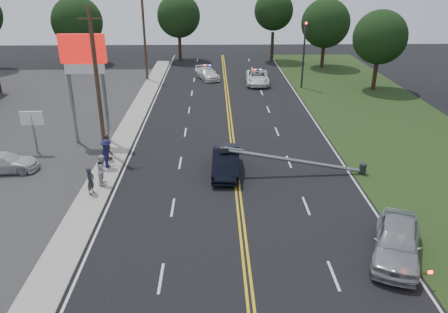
{
  "coord_description": "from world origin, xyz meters",
  "views": [
    {
      "loc": [
        -1.37,
        -17.04,
        12.13
      ],
      "look_at": [
        -0.8,
        7.1,
        1.7
      ],
      "focal_mm": 35.0,
      "sensor_mm": 36.0,
      "label": 1
    }
  ],
  "objects_px": {
    "bystander_b": "(103,170)",
    "bystander_d": "(107,147)",
    "emergency_b": "(207,73)",
    "emergency_a": "(257,77)",
    "small_sign": "(32,122)",
    "bystander_a": "(91,181)",
    "parked_car": "(3,162)",
    "fallen_streetlight": "(302,161)",
    "bystander_c": "(107,154)",
    "utility_pole_mid": "(97,83)",
    "utility_pole_far": "(144,36)",
    "pylon_sign": "(84,63)",
    "waiting_sedan": "(397,241)",
    "crashed_sedan": "(226,161)",
    "traffic_signal": "(304,49)"
  },
  "relations": [
    {
      "from": "parked_car",
      "to": "bystander_d",
      "type": "xyz_separation_m",
      "value": [
        6.4,
        1.48,
        0.4
      ]
    },
    {
      "from": "traffic_signal",
      "to": "emergency_a",
      "type": "relative_size",
      "value": 1.29
    },
    {
      "from": "emergency_a",
      "to": "bystander_a",
      "type": "relative_size",
      "value": 3.37
    },
    {
      "from": "small_sign",
      "to": "bystander_a",
      "type": "height_order",
      "value": "small_sign"
    },
    {
      "from": "utility_pole_far",
      "to": "utility_pole_mid",
      "type": "bearing_deg",
      "value": -90.0
    },
    {
      "from": "bystander_d",
      "to": "emergency_a",
      "type": "bearing_deg",
      "value": -29.45
    },
    {
      "from": "waiting_sedan",
      "to": "bystander_c",
      "type": "bearing_deg",
      "value": 170.0
    },
    {
      "from": "fallen_streetlight",
      "to": "bystander_c",
      "type": "xyz_separation_m",
      "value": [
        -12.54,
        1.18,
        0.17
      ]
    },
    {
      "from": "utility_pole_mid",
      "to": "small_sign",
      "type": "bearing_deg",
      "value": 180.0
    },
    {
      "from": "fallen_streetlight",
      "to": "utility_pole_far",
      "type": "height_order",
      "value": "utility_pole_far"
    },
    {
      "from": "utility_pole_mid",
      "to": "waiting_sedan",
      "type": "distance_m",
      "value": 20.9
    },
    {
      "from": "utility_pole_far",
      "to": "emergency_b",
      "type": "bearing_deg",
      "value": 3.28
    },
    {
      "from": "bystander_d",
      "to": "emergency_b",
      "type": "bearing_deg",
      "value": -14.96
    },
    {
      "from": "emergency_b",
      "to": "bystander_a",
      "type": "height_order",
      "value": "bystander_a"
    },
    {
      "from": "fallen_streetlight",
      "to": "bystander_b",
      "type": "height_order",
      "value": "bystander_b"
    },
    {
      "from": "waiting_sedan",
      "to": "bystander_b",
      "type": "height_order",
      "value": "bystander_b"
    },
    {
      "from": "fallen_streetlight",
      "to": "utility_pole_mid",
      "type": "bearing_deg",
      "value": 163.36
    },
    {
      "from": "pylon_sign",
      "to": "waiting_sedan",
      "type": "relative_size",
      "value": 1.61
    },
    {
      "from": "utility_pole_mid",
      "to": "bystander_c",
      "type": "height_order",
      "value": "utility_pole_mid"
    },
    {
      "from": "pylon_sign",
      "to": "parked_car",
      "type": "height_order",
      "value": "pylon_sign"
    },
    {
      "from": "emergency_a",
      "to": "bystander_d",
      "type": "height_order",
      "value": "bystander_d"
    },
    {
      "from": "pylon_sign",
      "to": "fallen_streetlight",
      "type": "height_order",
      "value": "pylon_sign"
    },
    {
      "from": "small_sign",
      "to": "fallen_streetlight",
      "type": "height_order",
      "value": "small_sign"
    },
    {
      "from": "bystander_b",
      "to": "waiting_sedan",
      "type": "bearing_deg",
      "value": -117.2
    },
    {
      "from": "emergency_b",
      "to": "emergency_a",
      "type": "bearing_deg",
      "value": -43.62
    },
    {
      "from": "fallen_streetlight",
      "to": "crashed_sedan",
      "type": "bearing_deg",
      "value": 175.37
    },
    {
      "from": "waiting_sedan",
      "to": "emergency_a",
      "type": "distance_m",
      "value": 32.78
    },
    {
      "from": "pylon_sign",
      "to": "emergency_a",
      "type": "relative_size",
      "value": 1.47
    },
    {
      "from": "fallen_streetlight",
      "to": "bystander_b",
      "type": "xyz_separation_m",
      "value": [
        -12.24,
        -1.23,
        0.15
      ]
    },
    {
      "from": "bystander_d",
      "to": "waiting_sedan",
      "type": "bearing_deg",
      "value": -125.76
    },
    {
      "from": "emergency_b",
      "to": "crashed_sedan",
      "type": "bearing_deg",
      "value": -106.48
    },
    {
      "from": "waiting_sedan",
      "to": "utility_pole_far",
      "type": "bearing_deg",
      "value": 137.94
    },
    {
      "from": "crashed_sedan",
      "to": "emergency_a",
      "type": "distance_m",
      "value": 23.86
    },
    {
      "from": "small_sign",
      "to": "parked_car",
      "type": "relative_size",
      "value": 0.72
    },
    {
      "from": "parked_car",
      "to": "bystander_b",
      "type": "xyz_separation_m",
      "value": [
        6.95,
        -2.18,
        0.44
      ]
    },
    {
      "from": "traffic_signal",
      "to": "utility_pole_far",
      "type": "xyz_separation_m",
      "value": [
        -17.5,
        4.0,
        0.88
      ]
    },
    {
      "from": "traffic_signal",
      "to": "pylon_sign",
      "type": "bearing_deg",
      "value": -139.61
    },
    {
      "from": "small_sign",
      "to": "utility_pole_mid",
      "type": "bearing_deg",
      "value": 0.0
    },
    {
      "from": "small_sign",
      "to": "emergency_a",
      "type": "relative_size",
      "value": 0.57
    },
    {
      "from": "small_sign",
      "to": "utility_pole_mid",
      "type": "xyz_separation_m",
      "value": [
        4.8,
        0.0,
        2.75
      ]
    },
    {
      "from": "traffic_signal",
      "to": "crashed_sedan",
      "type": "relative_size",
      "value": 1.46
    },
    {
      "from": "waiting_sedan",
      "to": "bystander_b",
      "type": "distance_m",
      "value": 16.66
    },
    {
      "from": "emergency_a",
      "to": "bystander_b",
      "type": "height_order",
      "value": "bystander_b"
    },
    {
      "from": "utility_pole_far",
      "to": "bystander_a",
      "type": "height_order",
      "value": "utility_pole_far"
    },
    {
      "from": "small_sign",
      "to": "utility_pole_mid",
      "type": "distance_m",
      "value": 5.53
    },
    {
      "from": "fallen_streetlight",
      "to": "bystander_c",
      "type": "height_order",
      "value": "bystander_c"
    },
    {
      "from": "crashed_sedan",
      "to": "waiting_sedan",
      "type": "xyz_separation_m",
      "value": [
        7.46,
        -9.13,
        0.05
      ]
    },
    {
      "from": "utility_pole_mid",
      "to": "parked_car",
      "type": "relative_size",
      "value": 2.32
    },
    {
      "from": "bystander_b",
      "to": "bystander_d",
      "type": "xyz_separation_m",
      "value": [
        -0.55,
        3.67,
        -0.04
      ]
    },
    {
      "from": "utility_pole_mid",
      "to": "utility_pole_far",
      "type": "xyz_separation_m",
      "value": [
        0.0,
        22.0,
        0.0
      ]
    }
  ]
}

